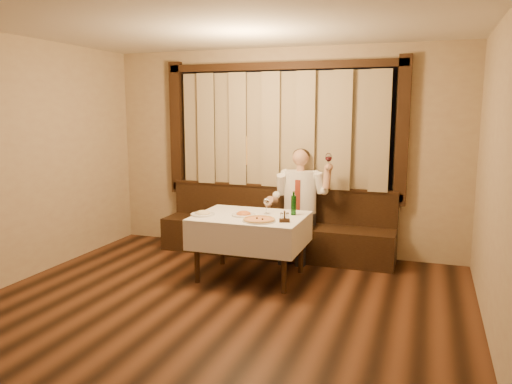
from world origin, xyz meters
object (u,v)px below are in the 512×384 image
(banquette, at_px, (276,232))
(pasta_red, at_px, (244,212))
(green_bottle, at_px, (294,205))
(seated_man, at_px, (299,196))
(pasta_cream, at_px, (203,212))
(pizza, at_px, (259,220))
(dining_table, at_px, (250,224))
(cruet_caddy, at_px, (285,218))

(banquette, relative_size, pasta_red, 11.45)
(green_bottle, bearing_deg, seated_man, 99.36)
(banquette, height_order, green_bottle, green_bottle)
(banquette, height_order, pasta_cream, banquette)
(pizza, bearing_deg, green_bottle, 58.80)
(dining_table, distance_m, cruet_caddy, 0.54)
(cruet_caddy, height_order, seated_man, seated_man)
(pasta_red, xyz_separation_m, seated_man, (0.41, 0.98, 0.05))
(seated_man, bearing_deg, pizza, -97.08)
(seated_man, bearing_deg, pasta_red, -112.93)
(banquette, bearing_deg, pizza, -81.25)
(dining_table, distance_m, seated_man, 1.01)
(pasta_red, distance_m, cruet_caddy, 0.57)
(banquette, xyz_separation_m, pasta_cream, (-0.53, -1.20, 0.48))
(seated_man, bearing_deg, banquette, 165.35)
(green_bottle, distance_m, cruet_caddy, 0.40)
(green_bottle, height_order, cruet_caddy, green_bottle)
(pizza, bearing_deg, cruet_caddy, 10.56)
(pizza, bearing_deg, banquette, 98.75)
(green_bottle, bearing_deg, pizza, -121.20)
(pasta_cream, bearing_deg, pizza, -7.08)
(pasta_red, distance_m, green_bottle, 0.59)
(pizza, height_order, green_bottle, green_bottle)
(dining_table, bearing_deg, seated_man, 69.62)
(dining_table, distance_m, green_bottle, 0.55)
(banquette, distance_m, seated_man, 0.64)
(pasta_cream, height_order, cruet_caddy, cruet_caddy)
(banquette, height_order, seated_man, seated_man)
(pasta_red, bearing_deg, pizza, -39.58)
(pasta_cream, height_order, green_bottle, green_bottle)
(pasta_red, height_order, cruet_caddy, cruet_caddy)
(pasta_cream, relative_size, seated_man, 0.19)
(cruet_caddy, bearing_deg, green_bottle, 69.60)
(pasta_cream, bearing_deg, dining_table, 17.99)
(seated_man, bearing_deg, cruet_caddy, -83.58)
(pizza, height_order, cruet_caddy, cruet_caddy)
(dining_table, height_order, green_bottle, green_bottle)
(seated_man, bearing_deg, green_bottle, -80.64)
(dining_table, xyz_separation_m, green_bottle, (0.47, 0.19, 0.23))
(green_bottle, bearing_deg, banquette, 119.28)
(cruet_caddy, bearing_deg, pasta_cream, 156.60)
(cruet_caddy, distance_m, seated_man, 1.15)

